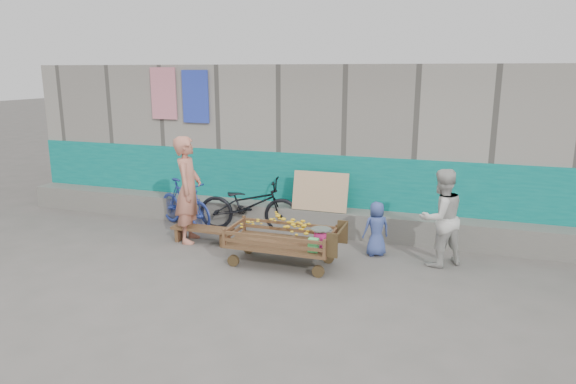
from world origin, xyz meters
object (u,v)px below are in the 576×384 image
(vendor_man, at_px, (188,190))
(woman, at_px, (441,218))
(bench, at_px, (202,231))
(bicycle_dark, at_px, (249,205))
(bicycle_blue, at_px, (185,204))
(child, at_px, (376,229))
(banana_cart, at_px, (279,233))

(vendor_man, distance_m, woman, 4.15)
(bench, relative_size, vendor_man, 0.59)
(bench, xyz_separation_m, bicycle_dark, (0.49, 0.90, 0.29))
(bicycle_blue, bearing_deg, child, -71.50)
(banana_cart, distance_m, bicycle_blue, 2.65)
(child, xyz_separation_m, bicycle_blue, (-3.66, 0.36, 0.01))
(vendor_man, distance_m, bicycle_dark, 1.23)
(woman, xyz_separation_m, bicycle_blue, (-4.63, 0.47, -0.29))
(child, bearing_deg, vendor_man, -25.35)
(child, relative_size, bicycle_dark, 0.47)
(banana_cart, distance_m, woman, 2.43)
(bench, bearing_deg, banana_cart, -18.97)
(banana_cart, height_order, bench, banana_cart)
(banana_cart, distance_m, bicycle_dark, 1.83)
(banana_cart, xyz_separation_m, bench, (-1.61, 0.55, -0.31))
(bicycle_dark, bearing_deg, banana_cart, -153.39)
(bicycle_dark, height_order, bicycle_blue, bicycle_dark)
(banana_cart, bearing_deg, vendor_man, 163.16)
(woman, height_order, bicycle_blue, woman)
(vendor_man, relative_size, bicycle_dark, 0.98)
(child, distance_m, bicycle_blue, 3.68)
(bench, relative_size, bicycle_dark, 0.58)
(bench, height_order, bicycle_dark, bicycle_dark)
(banana_cart, height_order, child, child)
(banana_cart, xyz_separation_m, vendor_man, (-1.85, 0.56, 0.41))
(bicycle_dark, relative_size, bicycle_blue, 1.23)
(woman, bearing_deg, banana_cart, -21.03)
(woman, bearing_deg, bench, -36.48)
(banana_cart, bearing_deg, child, 33.96)
(bench, height_order, woman, woman)
(banana_cart, bearing_deg, bicycle_dark, 127.65)
(bench, distance_m, woman, 3.94)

